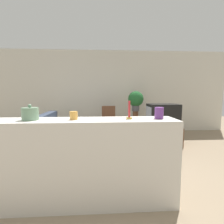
# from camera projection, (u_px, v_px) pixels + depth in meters

# --- Properties ---
(ground_plane) EXTENTS (14.00, 14.00, 0.00)m
(ground_plane) POSITION_uv_depth(u_px,v_px,m) (85.00, 184.00, 2.56)
(ground_plane) COLOR gray
(wall_back) EXTENTS (9.00, 0.06, 2.70)m
(wall_back) POSITION_uv_depth(u_px,v_px,m) (94.00, 92.00, 5.81)
(wall_back) COLOR beige
(wall_back) RESTS_ON ground_plane
(couch) EXTENTS (0.92, 2.05, 0.82)m
(couch) POSITION_uv_depth(u_px,v_px,m) (56.00, 138.00, 4.05)
(couch) COLOR #384256
(couch) RESTS_ON ground_plane
(tv_stand) EXTENTS (0.86, 0.57, 0.48)m
(tv_stand) POSITION_uv_depth(u_px,v_px,m) (162.00, 136.00, 4.40)
(tv_stand) COLOR brown
(tv_stand) RESTS_ON ground_plane
(television) EXTENTS (0.73, 0.54, 0.57)m
(television) POSITION_uv_depth(u_px,v_px,m) (163.00, 115.00, 4.34)
(television) COLOR black
(television) RESTS_ON tv_stand
(wooden_chair) EXTENTS (0.44, 0.44, 0.94)m
(wooden_chair) POSITION_uv_depth(u_px,v_px,m) (109.00, 121.00, 5.08)
(wooden_chair) COLOR brown
(wooden_chair) RESTS_ON ground_plane
(plant_stand) EXTENTS (0.17, 0.17, 0.77)m
(plant_stand) POSITION_uv_depth(u_px,v_px,m) (135.00, 123.00, 5.38)
(plant_stand) COLOR brown
(plant_stand) RESTS_ON ground_plane
(potted_plant) EXTENTS (0.47, 0.47, 0.61)m
(potted_plant) POSITION_uv_depth(u_px,v_px,m) (136.00, 100.00, 5.30)
(potted_plant) COLOR #4C4C51
(potted_plant) RESTS_ON plant_stand
(foreground_counter) EXTENTS (2.25, 0.44, 1.03)m
(foreground_counter) POSITION_uv_depth(u_px,v_px,m) (81.00, 162.00, 2.08)
(foreground_counter) COLOR silver
(foreground_counter) RESTS_ON ground_plane
(decorative_bowl) EXTENTS (0.18, 0.18, 0.18)m
(decorative_bowl) POSITION_uv_depth(u_px,v_px,m) (30.00, 114.00, 1.98)
(decorative_bowl) COLOR gray
(decorative_bowl) RESTS_ON foreground_counter
(candle_jar) EXTENTS (0.09, 0.09, 0.09)m
(candle_jar) POSITION_uv_depth(u_px,v_px,m) (74.00, 115.00, 2.01)
(candle_jar) COLOR gold
(candle_jar) RESTS_ON foreground_counter
(candlestick) EXTENTS (0.07, 0.07, 0.22)m
(candlestick) POSITION_uv_depth(u_px,v_px,m) (129.00, 113.00, 2.05)
(candlestick) COLOR #B7933D
(candlestick) RESTS_ON foreground_counter
(coffee_tin) EXTENTS (0.10, 0.10, 0.14)m
(coffee_tin) POSITION_uv_depth(u_px,v_px,m) (159.00, 113.00, 2.07)
(coffee_tin) COLOR #66337F
(coffee_tin) RESTS_ON foreground_counter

